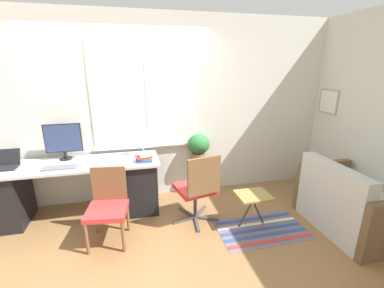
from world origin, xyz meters
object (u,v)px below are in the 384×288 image
at_px(book_stack, 144,158).
at_px(plant_stand, 198,164).
at_px(office_chair_swivel, 198,187).
at_px(monitor, 63,140).
at_px(mouse, 81,166).
at_px(laptop, 5,164).
at_px(desk_lamp, 143,136).
at_px(couch_loveseat, 349,206).
at_px(keyboard, 59,168).
at_px(potted_plant, 199,146).
at_px(desk_chair_wooden, 108,204).
at_px(folding_stool, 253,197).

distance_m(book_stack, plant_stand, 0.99).
height_order(book_stack, office_chair_swivel, office_chair_swivel).
relative_size(monitor, mouse, 7.63).
height_order(laptop, office_chair_swivel, laptop).
xyz_separation_m(desk_lamp, book_stack, (-0.00, -0.20, -0.24)).
height_order(desk_lamp, couch_loveseat, desk_lamp).
height_order(keyboard, potted_plant, potted_plant).
height_order(laptop, desk_chair_wooden, laptop).
relative_size(desk_lamp, plant_stand, 0.70).
relative_size(keyboard, plant_stand, 0.73).
distance_m(laptop, couch_loveseat, 4.34).
distance_m(monitor, plant_stand, 1.96).
xyz_separation_m(desk_lamp, potted_plant, (0.85, 0.19, -0.26)).
bearing_deg(folding_stool, potted_plant, 112.69).
bearing_deg(folding_stool, laptop, 164.55).
xyz_separation_m(laptop, folding_stool, (3.00, -0.83, -0.41)).
height_order(book_stack, couch_loveseat, couch_loveseat).
bearing_deg(office_chair_swivel, folding_stool, 147.10).
height_order(laptop, mouse, laptop).
height_order(laptop, potted_plant, potted_plant).
xyz_separation_m(monitor, potted_plant, (1.89, 0.07, -0.24)).
bearing_deg(mouse, desk_lamp, 16.51).
distance_m(desk_lamp, plant_stand, 1.04).
xyz_separation_m(desk_lamp, desk_chair_wooden, (-0.47, -0.69, -0.60)).
bearing_deg(mouse, keyboard, 174.31).
relative_size(keyboard, desk_chair_wooden, 0.47).
height_order(monitor, keyboard, monitor).
height_order(monitor, potted_plant, monitor).
xyz_separation_m(desk_chair_wooden, couch_loveseat, (2.90, -0.48, -0.15)).
height_order(keyboard, plant_stand, keyboard).
bearing_deg(laptop, desk_lamp, 0.61).
bearing_deg(folding_stool, keyboard, 164.64).
bearing_deg(book_stack, potted_plant, 24.47).
bearing_deg(office_chair_swivel, laptop, -26.18).
relative_size(desk_lamp, office_chair_swivel, 0.41).
bearing_deg(keyboard, desk_lamp, 11.15).
distance_m(office_chair_swivel, potted_plant, 0.87).
height_order(laptop, book_stack, laptop).
height_order(mouse, potted_plant, potted_plant).
distance_m(mouse, couch_loveseat, 3.39).
distance_m(monitor, desk_lamp, 1.05).
height_order(book_stack, desk_chair_wooden, book_stack).
bearing_deg(desk_chair_wooden, folding_stool, 2.30).
relative_size(keyboard, desk_lamp, 1.03).
relative_size(laptop, monitor, 0.63).
xyz_separation_m(mouse, folding_stool, (2.07, -0.61, -0.38)).
bearing_deg(desk_lamp, office_chair_swivel, -43.56).
relative_size(office_chair_swivel, plant_stand, 1.72).
bearing_deg(book_stack, office_chair_swivel, -32.49).
bearing_deg(potted_plant, mouse, -165.42).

